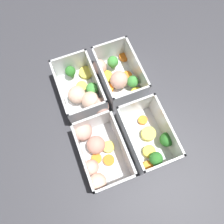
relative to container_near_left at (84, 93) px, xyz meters
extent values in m
plane|color=#38383D|center=(0.08, 0.05, -0.03)|extent=(4.00, 4.00, 0.00)
cube|color=white|center=(-0.01, -0.01, -0.03)|extent=(0.16, 0.10, 0.00)
cube|color=white|center=(-0.01, -0.06, 0.01)|extent=(0.16, 0.01, 0.08)
cube|color=white|center=(-0.01, 0.04, 0.01)|extent=(0.16, 0.01, 0.08)
cube|color=white|center=(-0.09, -0.01, 0.01)|extent=(0.01, 0.10, 0.08)
cube|color=white|center=(0.06, -0.01, 0.01)|extent=(0.01, 0.10, 0.08)
cylinder|color=#407A37|center=(-0.07, -0.01, -0.02)|extent=(0.01, 0.01, 0.02)
sphere|color=#2D7228|center=(-0.07, -0.01, 0.00)|extent=(0.03, 0.03, 0.03)
sphere|color=beige|center=(0.00, -0.02, 0.00)|extent=(0.06, 0.06, 0.05)
cylinder|color=#DBC647|center=(-0.07, 0.03, -0.02)|extent=(0.04, 0.04, 0.01)
cylinder|color=#DBC647|center=(-0.03, 0.00, -0.02)|extent=(0.04, 0.04, 0.01)
sphere|color=#D19E8C|center=(0.05, 0.03, 0.00)|extent=(0.05, 0.05, 0.05)
cylinder|color=#519448|center=(0.00, 0.02, -0.02)|extent=(0.01, 0.01, 0.01)
sphere|color=#42933D|center=(0.00, 0.02, 0.00)|extent=(0.03, 0.03, 0.03)
sphere|color=beige|center=(0.03, 0.01, 0.00)|extent=(0.05, 0.05, 0.05)
cube|color=white|center=(0.16, -0.01, -0.03)|extent=(0.16, 0.10, 0.00)
cube|color=white|center=(0.16, -0.06, 0.01)|extent=(0.16, 0.01, 0.08)
cube|color=white|center=(0.16, 0.04, 0.01)|extent=(0.16, 0.01, 0.08)
cube|color=white|center=(0.09, -0.01, 0.01)|extent=(0.01, 0.10, 0.08)
cube|color=white|center=(0.24, -0.01, 0.01)|extent=(0.01, 0.10, 0.08)
cylinder|color=orange|center=(0.18, 0.00, -0.02)|extent=(0.03, 0.03, 0.01)
sphere|color=tan|center=(0.14, -0.02, 0.00)|extent=(0.06, 0.06, 0.05)
sphere|color=#D19E8C|center=(0.10, -0.04, 0.00)|extent=(0.06, 0.06, 0.05)
cylinder|color=#DBC647|center=(0.15, 0.01, -0.02)|extent=(0.03, 0.03, 0.01)
cylinder|color=orange|center=(0.17, -0.03, -0.02)|extent=(0.03, 0.03, 0.01)
sphere|color=beige|center=(0.22, -0.04, 0.00)|extent=(0.05, 0.05, 0.04)
sphere|color=#D19E8C|center=(0.18, -0.05, -0.01)|extent=(0.05, 0.05, 0.04)
cube|color=white|center=(-0.01, 0.11, -0.03)|extent=(0.16, 0.10, 0.00)
cube|color=white|center=(-0.01, 0.06, 0.01)|extent=(0.16, 0.01, 0.08)
cube|color=white|center=(-0.01, 0.15, 0.01)|extent=(0.16, 0.01, 0.08)
cube|color=white|center=(-0.09, 0.11, 0.01)|extent=(0.01, 0.10, 0.08)
cube|color=white|center=(0.06, 0.11, 0.01)|extent=(0.01, 0.10, 0.08)
cylinder|color=orange|center=(-0.02, 0.13, -0.02)|extent=(0.04, 0.04, 0.01)
cylinder|color=#519448|center=(-0.06, 0.10, -0.02)|extent=(0.01, 0.01, 0.02)
sphere|color=#42933D|center=(-0.06, 0.10, 0.00)|extent=(0.03, 0.03, 0.03)
cylinder|color=#519448|center=(0.01, 0.13, -0.02)|extent=(0.01, 0.01, 0.01)
sphere|color=#42933D|center=(0.01, 0.13, 0.00)|extent=(0.03, 0.03, 0.03)
sphere|color=#D19E8C|center=(0.00, 0.10, 0.00)|extent=(0.05, 0.05, 0.05)
sphere|color=#D19E8C|center=(-0.06, 0.06, 0.00)|extent=(0.06, 0.06, 0.04)
cylinder|color=orange|center=(0.00, 0.07, -0.02)|extent=(0.03, 0.03, 0.01)
cylinder|color=orange|center=(-0.08, 0.15, -0.02)|extent=(0.03, 0.03, 0.01)
cylinder|color=yellow|center=(0.04, 0.13, -0.02)|extent=(0.04, 0.04, 0.01)
cylinder|color=yellow|center=(-0.03, 0.07, -0.02)|extent=(0.05, 0.05, 0.01)
cube|color=white|center=(0.16, 0.11, -0.03)|extent=(0.16, 0.10, 0.00)
cube|color=white|center=(0.16, 0.06, 0.01)|extent=(0.16, 0.01, 0.08)
cube|color=white|center=(0.16, 0.15, 0.01)|extent=(0.16, 0.01, 0.08)
cube|color=white|center=(0.09, 0.11, 0.01)|extent=(0.01, 0.10, 0.08)
cube|color=white|center=(0.24, 0.11, 0.01)|extent=(0.01, 0.10, 0.08)
cylinder|color=orange|center=(0.12, 0.12, -0.02)|extent=(0.03, 0.03, 0.01)
cylinder|color=#407A37|center=(0.19, 0.15, -0.02)|extent=(0.01, 0.01, 0.02)
sphere|color=#2D7228|center=(0.19, 0.15, 0.00)|extent=(0.04, 0.04, 0.04)
cylinder|color=yellow|center=(0.20, 0.10, -0.02)|extent=(0.04, 0.04, 0.02)
cylinder|color=#407A37|center=(0.22, 0.10, -0.02)|extent=(0.01, 0.01, 0.02)
sphere|color=#2D7228|center=(0.22, 0.10, 0.00)|extent=(0.03, 0.03, 0.03)
cylinder|color=#DBC647|center=(0.16, 0.11, -0.02)|extent=(0.05, 0.05, 0.02)
cylinder|color=orange|center=(0.23, 0.08, -0.02)|extent=(0.03, 0.03, 0.02)
camera|label=1|loc=(0.25, -0.02, 0.52)|focal=35.00mm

